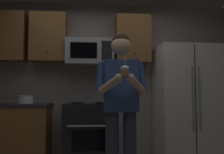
# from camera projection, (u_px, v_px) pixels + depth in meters

# --- Properties ---
(wall_back) EXTENTS (4.40, 0.10, 2.60)m
(wall_back) POSITION_uv_depth(u_px,v_px,m) (98.00, 80.00, 4.28)
(wall_back) COLOR gray
(wall_back) RESTS_ON ground
(oven_range) EXTENTS (0.76, 0.70, 0.93)m
(oven_range) POSITION_uv_depth(u_px,v_px,m) (89.00, 134.00, 3.82)
(oven_range) COLOR black
(oven_range) RESTS_ON ground
(microwave) EXTENTS (0.74, 0.41, 0.40)m
(microwave) POSITION_uv_depth(u_px,v_px,m) (90.00, 52.00, 4.03)
(microwave) COLOR #9EA0A5
(refrigerator) EXTENTS (0.90, 0.75, 1.80)m
(refrigerator) POSITION_uv_depth(u_px,v_px,m) (186.00, 104.00, 3.95)
(refrigerator) COLOR white
(refrigerator) RESTS_ON ground
(cabinet_row_upper) EXTENTS (2.78, 0.36, 0.76)m
(cabinet_row_upper) POSITION_uv_depth(u_px,v_px,m) (53.00, 38.00, 4.04)
(cabinet_row_upper) COLOR brown
(counter_left) EXTENTS (1.44, 0.66, 0.92)m
(counter_left) POSITION_uv_depth(u_px,v_px,m) (0.00, 135.00, 3.72)
(counter_left) COLOR brown
(counter_left) RESTS_ON ground
(bowl_large_white) EXTENTS (0.25, 0.25, 0.12)m
(bowl_large_white) POSITION_uv_depth(u_px,v_px,m) (25.00, 99.00, 3.78)
(bowl_large_white) COLOR white
(bowl_large_white) RESTS_ON counter_left
(person) EXTENTS (0.60, 0.48, 1.76)m
(person) POSITION_uv_depth(u_px,v_px,m) (121.00, 100.00, 2.85)
(person) COLOR #383F59
(person) RESTS_ON ground
(cupcake) EXTENTS (0.09, 0.09, 0.17)m
(cupcake) POSITION_uv_depth(u_px,v_px,m) (125.00, 71.00, 2.55)
(cupcake) COLOR #A87F56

